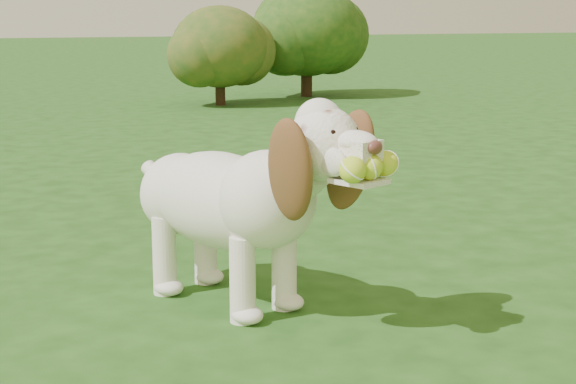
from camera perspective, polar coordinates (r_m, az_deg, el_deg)
name	(u,v)px	position (r m, az deg, el deg)	size (l,w,h in m)	color
ground	(183,342)	(3.22, -6.82, -9.61)	(80.00, 80.00, 0.00)	#1C4012
dog	(240,194)	(3.44, -3.14, -0.15)	(0.81, 1.27, 0.86)	white
shrub_d	(307,29)	(12.38, 1.22, 10.46)	(1.52, 1.52, 1.57)	#382314
shrub_c	(220,47)	(11.23, -4.44, 9.34)	(1.20, 1.20, 1.25)	#382314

